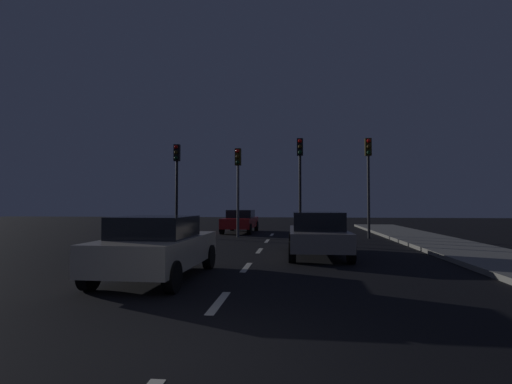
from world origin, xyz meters
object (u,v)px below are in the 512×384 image
(traffic_signal_far_left, at_px, (177,172))
(traffic_signal_center_right, at_px, (300,168))
(car_adjacent_lane, at_px, (157,246))
(traffic_signal_center_left, at_px, (238,175))
(car_oncoming_far, at_px, (240,221))
(traffic_signal_far_right, at_px, (368,168))
(car_stopped_ahead, at_px, (317,234))

(traffic_signal_far_left, distance_m, traffic_signal_center_right, 6.64)
(car_adjacent_lane, bearing_deg, traffic_signal_center_left, 88.91)
(car_oncoming_far, bearing_deg, traffic_signal_center_left, -83.75)
(traffic_signal_far_left, xyz_separation_m, traffic_signal_center_right, (6.64, 0.00, 0.13))
(traffic_signal_far_left, relative_size, traffic_signal_far_right, 0.97)
(traffic_signal_far_right, bearing_deg, traffic_signal_center_left, -179.99)
(traffic_signal_far_right, bearing_deg, car_adjacent_lane, -121.85)
(car_adjacent_lane, bearing_deg, traffic_signal_center_right, 72.73)
(traffic_signal_center_right, relative_size, traffic_signal_far_right, 1.01)
(traffic_signal_center_left, distance_m, traffic_signal_far_right, 6.78)
(traffic_signal_far_left, xyz_separation_m, traffic_signal_far_right, (10.13, 0.00, 0.10))
(traffic_signal_center_right, xyz_separation_m, car_oncoming_far, (-3.67, 3.52, -2.91))
(traffic_signal_center_left, bearing_deg, traffic_signal_far_left, 179.99)
(traffic_signal_far_left, distance_m, car_stopped_ahead, 10.27)
(traffic_signal_far_left, bearing_deg, traffic_signal_center_right, 0.00)
(traffic_signal_center_left, distance_m, traffic_signal_center_right, 3.30)
(car_stopped_ahead, bearing_deg, car_adjacent_lane, -132.27)
(traffic_signal_far_right, bearing_deg, traffic_signal_center_right, 180.00)
(traffic_signal_center_left, relative_size, car_adjacent_lane, 1.17)
(car_stopped_ahead, bearing_deg, traffic_signal_center_left, 118.96)
(traffic_signal_far_left, xyz_separation_m, car_oncoming_far, (2.97, 3.52, -2.77))
(traffic_signal_far_left, bearing_deg, car_oncoming_far, 49.84)
(traffic_signal_far_left, height_order, car_adjacent_lane, traffic_signal_far_left)
(traffic_signal_far_right, height_order, car_stopped_ahead, traffic_signal_far_right)
(traffic_signal_center_left, height_order, car_oncoming_far, traffic_signal_center_left)
(car_oncoming_far, bearing_deg, car_adjacent_lane, -89.33)
(traffic_signal_center_right, bearing_deg, traffic_signal_center_left, -179.98)
(car_stopped_ahead, height_order, car_oncoming_far, car_stopped_ahead)
(traffic_signal_center_right, bearing_deg, traffic_signal_far_right, -0.00)
(traffic_signal_far_right, distance_m, car_stopped_ahead, 7.99)
(traffic_signal_far_right, distance_m, car_adjacent_lane, 13.55)
(traffic_signal_center_left, bearing_deg, car_adjacent_lane, -91.09)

